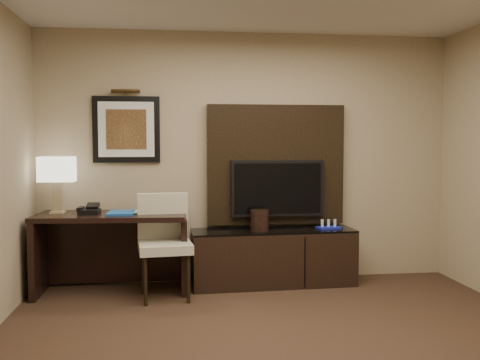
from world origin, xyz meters
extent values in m
cube|color=tan|center=(0.00, 2.50, 1.35)|extent=(4.50, 0.01, 2.70)
cube|color=black|center=(-1.43, 2.13, 0.40)|extent=(1.54, 0.75, 0.80)
cube|color=black|center=(0.23, 2.20, 0.30)|extent=(1.74, 0.54, 0.59)
cube|color=black|center=(0.30, 2.44, 1.27)|extent=(1.50, 0.12, 1.30)
cube|color=black|center=(0.30, 2.34, 1.02)|extent=(1.00, 0.08, 0.60)
cube|color=black|center=(-1.30, 2.48, 1.65)|extent=(0.70, 0.04, 0.70)
cylinder|color=#402E14|center=(-1.30, 2.44, 2.05)|extent=(0.04, 0.04, 0.30)
cube|color=#174E96|center=(-1.33, 2.09, 0.81)|extent=(0.27, 0.36, 0.02)
imported|color=#C7B19C|center=(-1.27, 2.14, 0.91)|extent=(0.17, 0.02, 0.23)
cylinder|color=black|center=(0.08, 2.16, 0.70)|extent=(0.24, 0.24, 0.22)
camera|label=1|loc=(-0.81, -3.31, 1.51)|focal=40.00mm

